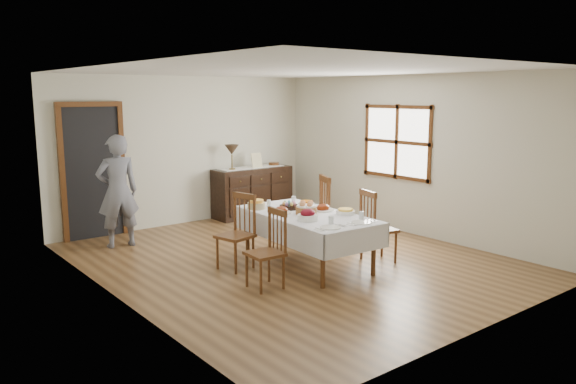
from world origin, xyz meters
TOP-DOWN VIEW (x-y plane):
  - ground at (0.00, 0.00)m, footprint 6.00×6.00m
  - room_shell at (-0.15, 0.42)m, footprint 5.02×6.02m
  - dining_table at (0.01, -0.29)m, footprint 1.16×2.11m
  - chair_left_near at (-0.93, -0.70)m, footprint 0.42×0.42m
  - chair_left_far at (-0.79, 0.17)m, footprint 0.49×0.49m
  - chair_right_near at (0.84, -0.77)m, footprint 0.51×0.51m
  - chair_right_far at (0.84, 0.06)m, footprint 0.61×0.61m
  - sideboard at (1.22, 2.72)m, footprint 1.54×0.56m
  - person at (-1.61, 2.18)m, footprint 0.61×0.43m
  - bread_basket at (-0.00, -0.29)m, footprint 0.28×0.28m
  - egg_basket at (0.02, 0.10)m, footprint 0.27×0.27m
  - ham_platter_a at (-0.23, -0.05)m, footprint 0.29×0.29m
  - ham_platter_b at (0.32, -0.27)m, footprint 0.30×0.30m
  - beet_bowl at (-0.23, -0.60)m, footprint 0.26×0.26m
  - carrot_bowl at (0.30, 0.06)m, footprint 0.24×0.24m
  - pineapple_bowl at (-0.32, 0.41)m, footprint 0.25×0.25m
  - casserole_dish at (0.41, -0.63)m, footprint 0.26×0.26m
  - butter_dish at (-0.07, -0.43)m, footprint 0.15×0.10m
  - setting_left at (-0.24, -1.03)m, footprint 0.43×0.31m
  - setting_right at (0.24, -1.08)m, footprint 0.43×0.31m
  - glass_far_a at (-0.10, 0.41)m, footprint 0.06×0.06m
  - glass_far_b at (0.35, 0.40)m, footprint 0.06×0.06m
  - runner at (1.21, 2.74)m, footprint 1.30×0.35m
  - table_lamp at (0.75, 2.69)m, footprint 0.26×0.26m
  - picture_frame at (1.27, 2.65)m, footprint 0.22×0.08m
  - deco_bowl at (1.74, 2.73)m, footprint 0.20×0.20m

SIDE VIEW (x-z plane):
  - ground at x=0.00m, z-range 0.00..0.00m
  - sideboard at x=1.22m, z-range 0.00..0.92m
  - chair_left_near at x=-0.93m, z-range 0.01..0.95m
  - chair_left_far at x=-0.79m, z-range 0.01..1.00m
  - chair_right_near at x=0.84m, z-range 0.01..1.01m
  - chair_right_far at x=0.84m, z-range 0.01..1.11m
  - dining_table at x=0.01m, z-range 0.27..0.97m
  - setting_left at x=-0.24m, z-range 0.68..0.78m
  - setting_right at x=0.24m, z-range 0.68..0.78m
  - ham_platter_b at x=0.32m, z-range 0.68..0.79m
  - ham_platter_a at x=-0.23m, z-range 0.68..0.79m
  - casserole_dish at x=0.41m, z-range 0.70..0.78m
  - butter_dish at x=-0.07m, z-range 0.71..0.78m
  - egg_basket at x=0.02m, z-range 0.69..0.80m
  - carrot_bowl at x=0.30m, z-range 0.70..0.79m
  - glass_far_a at x=-0.10m, z-range 0.71..0.80m
  - glass_far_b at x=0.35m, z-range 0.71..0.81m
  - pineapple_bowl at x=-0.32m, z-range 0.70..0.83m
  - beet_bowl at x=-0.23m, z-range 0.69..0.84m
  - bread_basket at x=0.00m, z-range 0.69..0.86m
  - person at x=-1.61m, z-range 0.00..1.82m
  - runner at x=1.21m, z-range 0.92..0.93m
  - deco_bowl at x=1.74m, z-range 0.92..0.98m
  - picture_frame at x=1.27m, z-range 0.92..1.20m
  - table_lamp at x=0.75m, z-range 1.05..1.51m
  - room_shell at x=-0.15m, z-range 0.32..2.97m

